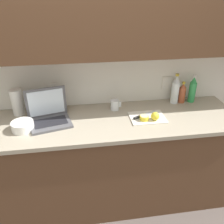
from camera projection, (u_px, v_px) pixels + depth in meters
name	position (u px, v px, depth m)	size (l,w,h in m)	color
ground_plane	(97.00, 197.00, 2.45)	(12.00, 12.00, 0.00)	#564C47
wall_back	(89.00, 38.00, 1.94)	(5.20, 0.38, 2.60)	white
counter_unit	(93.00, 162.00, 2.23)	(2.57, 0.66, 0.92)	brown
laptop	(49.00, 115.00, 1.98)	(0.38, 0.33, 0.28)	#515156
cutting_board	(147.00, 117.00, 2.06)	(0.30, 0.24, 0.01)	silver
knife	(141.00, 116.00, 2.06)	(0.24, 0.15, 0.02)	silver
lemon_half_cut	(144.00, 118.00, 2.01)	(0.08, 0.08, 0.04)	yellow
lemon_whole_beside	(155.00, 116.00, 2.00)	(0.07, 0.07, 0.07)	yellow
bottle_green_soda	(175.00, 90.00, 2.27)	(0.07, 0.07, 0.29)	silver
bottle_oil_tall	(182.00, 93.00, 2.30)	(0.06, 0.06, 0.21)	#A34C2D
bottle_water_clear	(192.00, 90.00, 2.30)	(0.07, 0.07, 0.27)	#2D934C
measuring_cup	(115.00, 105.00, 2.18)	(0.10, 0.08, 0.09)	silver
bowl_white	(23.00, 126.00, 1.88)	(0.17, 0.17, 0.07)	white
paper_towel_roll	(17.00, 102.00, 2.07)	(0.11, 0.11, 0.23)	white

